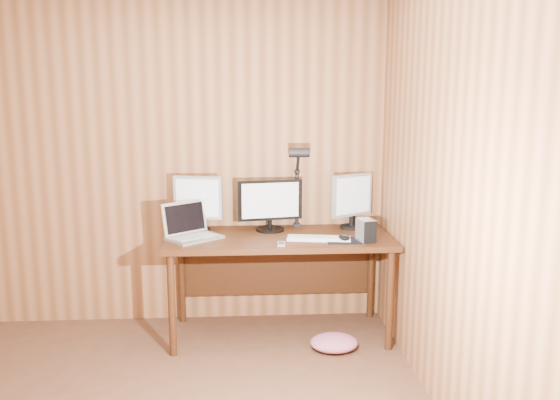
{
  "coord_description": "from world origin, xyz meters",
  "views": [
    {
      "loc": [
        0.7,
        -2.16,
        1.7
      ],
      "look_at": [
        0.93,
        1.58,
        1.02
      ],
      "focal_mm": 35.0,
      "sensor_mm": 36.0,
      "label": 1
    }
  ],
  "objects": [
    {
      "name": "room_shell",
      "position": [
        0.0,
        0.0,
        1.25
      ],
      "size": [
        4.0,
        4.0,
        4.0
      ],
      "color": "brown",
      "rests_on": "ground"
    },
    {
      "name": "desk",
      "position": [
        0.93,
        1.7,
        0.63
      ],
      "size": [
        1.6,
        0.7,
        0.75
      ],
      "color": "#3D1E0C",
      "rests_on": "floor"
    },
    {
      "name": "monitor_center",
      "position": [
        0.87,
        1.79,
        0.95
      ],
      "size": [
        0.48,
        0.21,
        0.38
      ],
      "rotation": [
        0.0,
        0.0,
        0.18
      ],
      "color": "black",
      "rests_on": "desk"
    },
    {
      "name": "monitor_left",
      "position": [
        0.34,
        1.8,
        0.97
      ],
      "size": [
        0.36,
        0.17,
        0.41
      ],
      "rotation": [
        0.0,
        0.0,
        -0.22
      ],
      "color": "black",
      "rests_on": "desk"
    },
    {
      "name": "monitor_right",
      "position": [
        1.49,
        1.84,
        0.97
      ],
      "size": [
        0.33,
        0.21,
        0.41
      ],
      "rotation": [
        0.0,
        0.0,
        0.53
      ],
      "color": "black",
      "rests_on": "desk"
    },
    {
      "name": "laptop",
      "position": [
        0.3,
        1.61,
        0.81
      ],
      "size": [
        0.44,
        0.43,
        0.25
      ],
      "rotation": [
        0.0,
        0.0,
        0.68
      ],
      "color": "silver",
      "rests_on": "desk"
    },
    {
      "name": "keyboard",
      "position": [
        1.2,
        1.5,
        0.76
      ],
      "size": [
        0.45,
        0.2,
        0.02
      ],
      "rotation": [
        0.0,
        0.0,
        -0.16
      ],
      "color": "white",
      "rests_on": "desk"
    },
    {
      "name": "mousepad",
      "position": [
        1.37,
        1.46,
        0.75
      ],
      "size": [
        0.25,
        0.21,
        0.0
      ],
      "primitive_type": "cube",
      "rotation": [
        0.0,
        0.0,
        -0.08
      ],
      "color": "black",
      "rests_on": "desk"
    },
    {
      "name": "mouse",
      "position": [
        1.37,
        1.46,
        0.77
      ],
      "size": [
        0.08,
        0.12,
        0.04
      ],
      "primitive_type": "ellipsoid",
      "rotation": [
        0.0,
        0.0,
        -0.06
      ],
      "color": "black",
      "rests_on": "mousepad"
    },
    {
      "name": "hard_drive",
      "position": [
        1.51,
        1.44,
        0.83
      ],
      "size": [
        0.12,
        0.16,
        0.16
      ],
      "rotation": [
        0.0,
        0.0,
        0.22
      ],
      "color": "silver",
      "rests_on": "desk"
    },
    {
      "name": "phone",
      "position": [
        0.93,
        1.38,
        0.76
      ],
      "size": [
        0.06,
        0.1,
        0.01
      ],
      "rotation": [
        0.0,
        0.0,
        -0.05
      ],
      "color": "silver",
      "rests_on": "desk"
    },
    {
      "name": "speaker",
      "position": [
        1.51,
        1.91,
        0.8
      ],
      "size": [
        0.04,
        0.04,
        0.11
      ],
      "primitive_type": "cylinder",
      "color": "black",
      "rests_on": "desk"
    },
    {
      "name": "desk_lamp",
      "position": [
        1.08,
        1.86,
        1.16
      ],
      "size": [
        0.15,
        0.22,
        0.66
      ],
      "rotation": [
        0.0,
        0.0,
        -0.15
      ],
      "color": "black",
      "rests_on": "desk"
    },
    {
      "name": "fabric_pile",
      "position": [
        1.29,
        1.35,
        0.05
      ],
      "size": [
        0.37,
        0.32,
        0.11
      ],
      "primitive_type": null,
      "rotation": [
        0.0,
        0.0,
        0.16
      ],
      "color": "#C55F84",
      "rests_on": "floor"
    }
  ]
}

